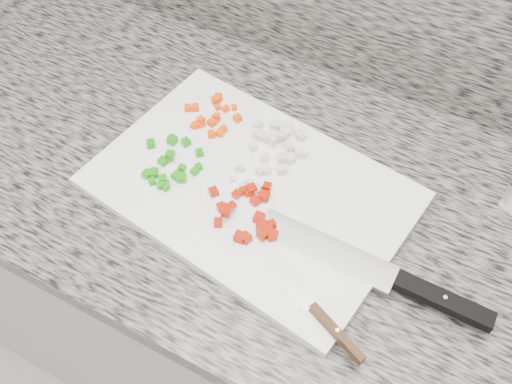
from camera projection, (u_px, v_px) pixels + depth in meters
cabinet at (295, 318)px, 1.30m from camera, size 3.92×0.62×0.86m
countertop at (310, 206)px, 0.94m from camera, size 3.96×0.64×0.04m
cutting_board at (251, 189)px, 0.92m from camera, size 0.54×0.40×0.02m
carrot_pile at (213, 115)px, 1.00m from camera, size 0.11×0.10×0.02m
onion_pile at (279, 144)px, 0.96m from camera, size 0.11×0.13×0.02m
green_pepper_pile at (169, 165)px, 0.93m from camera, size 0.11×0.11×0.02m
red_pepper_pile at (250, 213)px, 0.88m from camera, size 0.14×0.12×0.02m
garlic_pile at (247, 183)px, 0.91m from camera, size 0.06×0.06×0.01m
chef_knife at (401, 282)px, 0.81m from camera, size 0.36×0.05×0.02m
paring_knife at (324, 320)px, 0.78m from camera, size 0.19×0.09×0.02m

